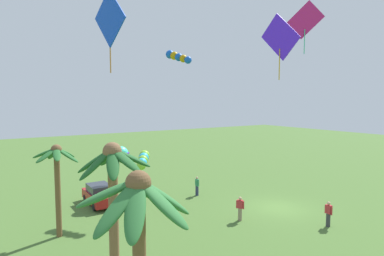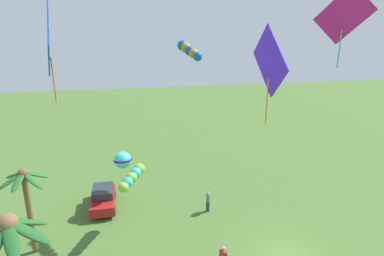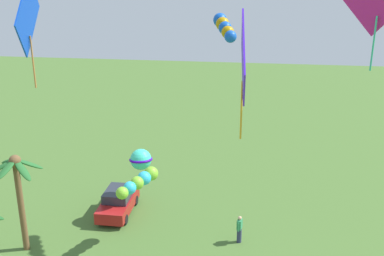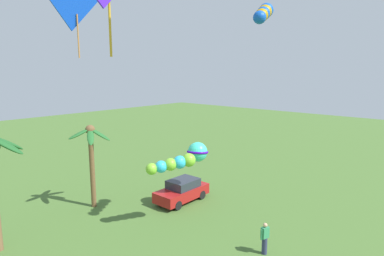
{
  "view_description": "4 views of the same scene",
  "coord_description": "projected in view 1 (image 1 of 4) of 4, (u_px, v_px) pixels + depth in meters",
  "views": [
    {
      "loc": [
        -15.76,
        17.77,
        7.88
      ],
      "look_at": [
        3.08,
        5.59,
        5.97
      ],
      "focal_mm": 29.73,
      "sensor_mm": 36.0,
      "label": 1
    },
    {
      "loc": [
        -14.4,
        8.6,
        12.74
      ],
      "look_at": [
        2.36,
        5.19,
        7.54
      ],
      "focal_mm": 30.18,
      "sensor_mm": 36.0,
      "label": 2
    },
    {
      "loc": [
        -15.77,
        2.72,
        13.89
      ],
      "look_at": [
        3.86,
        5.63,
        7.17
      ],
      "focal_mm": 42.2,
      "sensor_mm": 36.0,
      "label": 3
    },
    {
      "loc": [
        -7.57,
        -3.9,
        8.78
      ],
      "look_at": [
        2.91,
        5.4,
        6.35
      ],
      "focal_mm": 30.97,
      "sensor_mm": 36.0,
      "label": 4
    }
  ],
  "objects": [
    {
      "name": "spectator_0",
      "position": [
        197.0,
        186.0,
        26.5
      ],
      "size": [
        0.54,
        0.31,
        1.59
      ],
      "color": "#2D3351",
      "rests_on": "ground"
    },
    {
      "name": "kite_diamond_4",
      "position": [
        110.0,
        19.0,
        17.27
      ],
      "size": [
        3.27,
        0.66,
        4.62
      ],
      "color": "#0F41C1"
    },
    {
      "name": "ground_plane",
      "position": [
        278.0,
        208.0,
        23.46
      ],
      "size": [
        120.0,
        120.0,
        0.0
      ],
      "primitive_type": "plane",
      "color": "#476B2D"
    },
    {
      "name": "kite_tube_0",
      "position": [
        178.0,
        57.0,
        25.93
      ],
      "size": [
        2.41,
        1.32,
        1.26
      ],
      "color": "blue"
    },
    {
      "name": "palm_tree_2",
      "position": [
        139.0,
        221.0,
        8.74
      ],
      "size": [
        3.25,
        3.21,
        6.01
      ],
      "color": "brown",
      "rests_on": "ground"
    },
    {
      "name": "parked_car_0",
      "position": [
        100.0,
        195.0,
        24.25
      ],
      "size": [
        3.92,
        1.77,
        1.51
      ],
      "color": "#A51919",
      "rests_on": "ground"
    },
    {
      "name": "kite_ball_5",
      "position": [
        120.0,
        154.0,
        24.63
      ],
      "size": [
        1.82,
        1.82,
        1.24
      ],
      "color": "#3BDFBB"
    },
    {
      "name": "palm_tree_0",
      "position": [
        57.0,
        168.0,
        18.19
      ],
      "size": [
        2.75,
        2.54,
        5.42
      ],
      "color": "brown",
      "rests_on": "ground"
    },
    {
      "name": "palm_tree_1",
      "position": [
        113.0,
        178.0,
        13.68
      ],
      "size": [
        3.27,
        3.16,
        6.13
      ],
      "color": "brown",
      "rests_on": "ground"
    },
    {
      "name": "spectator_2",
      "position": [
        328.0,
        214.0,
        19.94
      ],
      "size": [
        0.55,
        0.26,
        1.59
      ],
      "color": "#38383D",
      "rests_on": "ground"
    },
    {
      "name": "kite_diamond_3",
      "position": [
        305.0,
        21.0,
        21.6
      ],
      "size": [
        1.82,
        1.83,
        3.53
      ],
      "color": "#BD1E6A"
    },
    {
      "name": "kite_diamond_1",
      "position": [
        280.0,
        38.0,
        18.57
      ],
      "size": [
        2.78,
        0.26,
        3.89
      ],
      "color": "#4F1EEB"
    },
    {
      "name": "spectator_1",
      "position": [
        240.0,
        208.0,
        20.94
      ],
      "size": [
        0.48,
        0.4,
        1.59
      ],
      "color": "gray",
      "rests_on": "ground"
    },
    {
      "name": "kite_tube_2",
      "position": [
        143.0,
        160.0,
        22.61
      ],
      "size": [
        2.53,
        1.77,
        1.02
      ],
      "color": "#80CB2F"
    }
  ]
}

